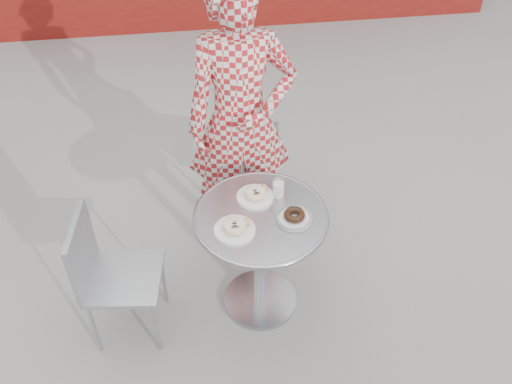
{
  "coord_description": "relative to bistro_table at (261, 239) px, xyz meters",
  "views": [
    {
      "loc": [
        -0.28,
        -2.04,
        2.74
      ],
      "look_at": [
        0.02,
        0.12,
        0.78
      ],
      "focal_mm": 40.0,
      "sensor_mm": 36.0,
      "label": 1
    }
  ],
  "objects": [
    {
      "name": "milk_cup",
      "position": [
        0.11,
        0.14,
        0.22
      ],
      "size": [
        0.06,
        0.06,
        0.1
      ],
      "rotation": [
        0.0,
        0.0,
        -0.39
      ],
      "color": "white",
      "rests_on": "bistro_table"
    },
    {
      "name": "plate_far",
      "position": [
        -0.01,
        0.14,
        0.19
      ],
      "size": [
        0.2,
        0.2,
        0.05
      ],
      "rotation": [
        0.0,
        0.0,
        0.26
      ],
      "color": "white",
      "rests_on": "bistro_table"
    },
    {
      "name": "bistro_table",
      "position": [
        0.0,
        0.0,
        0.0
      ],
      "size": [
        0.7,
        0.7,
        0.71
      ],
      "rotation": [
        0.0,
        0.0,
        0.09
      ],
      "color": "#B8B7BC",
      "rests_on": "ground"
    },
    {
      "name": "plate_checker",
      "position": [
        0.16,
        -0.05,
        0.19
      ],
      "size": [
        0.19,
        0.19,
        0.05
      ],
      "rotation": [
        0.0,
        0.0,
        0.11
      ],
      "color": "white",
      "rests_on": "bistro_table"
    },
    {
      "name": "seated_person",
      "position": [
        -0.03,
        0.62,
        0.33
      ],
      "size": [
        0.65,
        0.44,
        1.74
      ],
      "primitive_type": "imported",
      "rotation": [
        0.0,
        0.0,
        0.04
      ],
      "color": "#A8191D",
      "rests_on": "ground"
    },
    {
      "name": "chair_left",
      "position": [
        -0.74,
        -0.06,
        -0.29
      ],
      "size": [
        0.43,
        0.43,
        0.81
      ],
      "rotation": [
        0.0,
        0.0,
        1.44
      ],
      "color": "#9FA1A6",
      "rests_on": "ground"
    },
    {
      "name": "ground",
      "position": [
        -0.03,
        -0.01,
        -0.54
      ],
      "size": [
        60.0,
        60.0,
        0.0
      ],
      "primitive_type": "plane",
      "color": "#9A9792",
      "rests_on": "ground"
    },
    {
      "name": "chair_far",
      "position": [
        0.06,
        0.88,
        -0.29
      ],
      "size": [
        0.46,
        0.46,
        0.8
      ],
      "rotation": [
        0.0,
        0.0,
        2.9
      ],
      "color": "#9FA1A6",
      "rests_on": "ground"
    },
    {
      "name": "plate_near",
      "position": [
        -0.14,
        -0.09,
        0.19
      ],
      "size": [
        0.21,
        0.21,
        0.05
      ],
      "rotation": [
        0.0,
        0.0,
        -0.0
      ],
      "color": "white",
      "rests_on": "bistro_table"
    }
  ]
}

